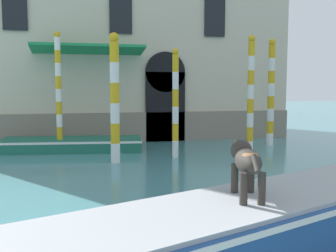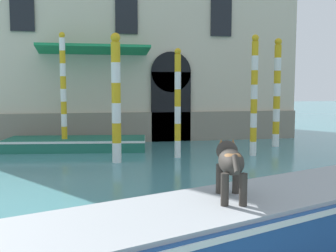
# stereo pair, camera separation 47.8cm
# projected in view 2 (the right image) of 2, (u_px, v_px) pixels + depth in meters

# --- Properties ---
(boat_foreground) EXTENTS (9.00, 4.70, 0.73)m
(boat_foreground) POSITION_uv_depth(u_px,v_px,m) (266.00, 214.00, 5.91)
(boat_foreground) COLOR #234C8C
(boat_foreground) RESTS_ON ground_plane
(dog_on_deck) EXTENTS (0.51, 1.19, 0.80)m
(dog_on_deck) POSITION_uv_depth(u_px,v_px,m) (230.00, 161.00, 5.56)
(dog_on_deck) COLOR #332D28
(dog_on_deck) RESTS_ON boat_foreground
(boat_moored_near_palazzo) EXTENTS (5.20, 2.31, 0.45)m
(boat_moored_near_palazzo) POSITION_uv_depth(u_px,v_px,m) (77.00, 144.00, 14.37)
(boat_moored_near_palazzo) COLOR #1E6651
(boat_moored_near_palazzo) RESTS_ON ground_plane
(mooring_pole_0) EXTENTS (0.29, 0.29, 3.90)m
(mooring_pole_0) POSITION_uv_depth(u_px,v_px,m) (116.00, 98.00, 11.82)
(mooring_pole_0) COLOR white
(mooring_pole_0) RESTS_ON ground_plane
(mooring_pole_1) EXTENTS (0.21, 0.21, 3.54)m
(mooring_pole_1) POSITION_uv_depth(u_px,v_px,m) (178.00, 103.00, 12.70)
(mooring_pole_1) COLOR white
(mooring_pole_1) RESTS_ON ground_plane
(mooring_pole_2) EXTENTS (0.27, 0.27, 4.15)m
(mooring_pole_2) POSITION_uv_depth(u_px,v_px,m) (277.00, 92.00, 15.08)
(mooring_pole_2) COLOR white
(mooring_pole_2) RESTS_ON ground_plane
(mooring_pole_3) EXTENTS (0.21, 0.21, 4.22)m
(mooring_pole_3) POSITION_uv_depth(u_px,v_px,m) (63.00, 92.00, 13.93)
(mooring_pole_3) COLOR white
(mooring_pole_3) RESTS_ON ground_plane
(mooring_pole_4) EXTENTS (0.23, 0.23, 4.01)m
(mooring_pole_4) POSITION_uv_depth(u_px,v_px,m) (254.00, 95.00, 13.04)
(mooring_pole_4) COLOR white
(mooring_pole_4) RESTS_ON ground_plane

